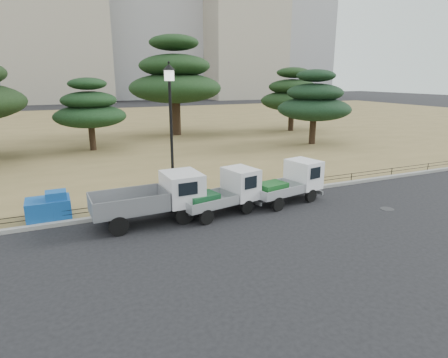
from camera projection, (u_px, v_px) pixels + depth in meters
name	position (u px, v px, depth m)	size (l,w,h in m)	color
ground	(244.00, 222.00, 15.09)	(220.00, 220.00, 0.00)	black
lawn	(121.00, 128.00, 42.06)	(120.00, 56.00, 0.15)	olive
curb	(219.00, 201.00, 17.36)	(120.00, 0.25, 0.16)	gray
truck_large	(155.00, 197.00, 14.89)	(4.42, 1.91, 1.90)	black
truck_kei_front	(225.00, 192.00, 15.91)	(3.69, 2.12, 1.84)	black
truck_kei_rear	(290.00, 182.00, 17.41)	(3.76, 2.15, 1.85)	black
street_lamp	(171.00, 112.00, 15.73)	(0.54, 0.54, 6.02)	black
pipe_fence	(217.00, 193.00, 17.40)	(38.00, 0.04, 0.40)	black
tarp_pile	(49.00, 207.00, 15.08)	(1.68, 1.25, 1.11)	#1554A9
manhole	(387.00, 209.00, 16.56)	(0.60, 0.60, 0.01)	#2D2D30
pine_center_left	(90.00, 109.00, 28.30)	(5.37, 5.37, 5.46)	black
pine_center_right	(175.00, 78.00, 35.38)	(8.77, 8.77, 9.30)	black
pine_east_near	(314.00, 102.00, 30.96)	(6.05, 6.05, 6.11)	black
pine_east_far	(292.00, 95.00, 38.65)	(6.43, 6.43, 6.46)	black
tower_east	(240.00, 3.00, 96.68)	(20.00, 18.00, 48.00)	#AAA08C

